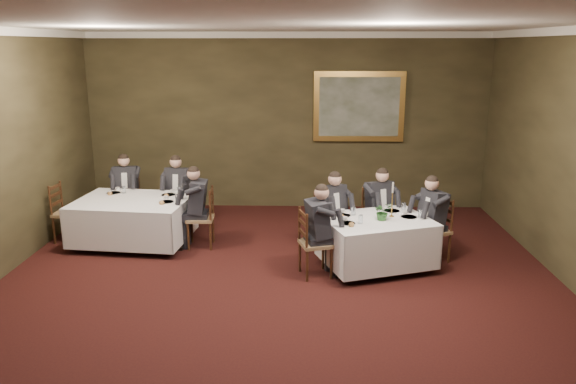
{
  "coord_description": "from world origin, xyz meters",
  "views": [
    {
      "loc": [
        0.32,
        -6.24,
        3.25
      ],
      "look_at": [
        0.11,
        1.76,
        1.15
      ],
      "focal_mm": 35.0,
      "sensor_mm": 36.0,
      "label": 1
    }
  ],
  "objects_px": {
    "diner_main_endright": "(433,229)",
    "diner_sec_backright": "(179,200)",
    "diner_main_endleft": "(316,242)",
    "chair_sec_endleft": "(69,224)",
    "chair_main_backright": "(377,231)",
    "chair_main_backleft": "(330,236)",
    "chair_sec_endright": "(202,230)",
    "table_main": "(376,239)",
    "table_second": "(133,218)",
    "centerpiece": "(383,211)",
    "chair_main_endleft": "(315,257)",
    "diner_main_backright": "(378,218)",
    "painting": "(359,107)",
    "candlestick": "(392,204)",
    "diner_sec_backleft": "(127,198)",
    "diner_main_backleft": "(331,222)",
    "chair_main_endright": "(433,243)",
    "chair_sec_backleft": "(128,210)",
    "diner_sec_endright": "(200,217)",
    "chair_sec_backright": "(180,212)"
  },
  "relations": [
    {
      "from": "painting",
      "to": "chair_main_endleft",
      "type": "bearing_deg",
      "value": -104.5
    },
    {
      "from": "chair_main_backright",
      "to": "diner_sec_backleft",
      "type": "height_order",
      "value": "diner_sec_backleft"
    },
    {
      "from": "diner_sec_backright",
      "to": "chair_main_backright",
      "type": "bearing_deg",
      "value": 173.83
    },
    {
      "from": "chair_main_endleft",
      "to": "painting",
      "type": "bearing_deg",
      "value": 149.23
    },
    {
      "from": "chair_main_backleft",
      "to": "diner_main_endright",
      "type": "distance_m",
      "value": 1.6
    },
    {
      "from": "diner_sec_backright",
      "to": "chair_sec_endright",
      "type": "relative_size",
      "value": 1.35
    },
    {
      "from": "table_main",
      "to": "diner_sec_backright",
      "type": "xyz_separation_m",
      "value": [
        -3.35,
        1.84,
        0.06
      ]
    },
    {
      "from": "chair_main_backleft",
      "to": "diner_main_backright",
      "type": "distance_m",
      "value": 0.86
    },
    {
      "from": "diner_main_endright",
      "to": "candlestick",
      "type": "bearing_deg",
      "value": 80.81
    },
    {
      "from": "diner_main_backleft",
      "to": "chair_main_endleft",
      "type": "bearing_deg",
      "value": 41.66
    },
    {
      "from": "table_main",
      "to": "chair_sec_endleft",
      "type": "bearing_deg",
      "value": 168.04
    },
    {
      "from": "diner_main_backright",
      "to": "diner_sec_backright",
      "type": "height_order",
      "value": "same"
    },
    {
      "from": "diner_main_backleft",
      "to": "centerpiece",
      "type": "distance_m",
      "value": 1.04
    },
    {
      "from": "diner_main_endleft",
      "to": "painting",
      "type": "height_order",
      "value": "painting"
    },
    {
      "from": "diner_main_backleft",
      "to": "chair_sec_endleft",
      "type": "xyz_separation_m",
      "value": [
        -4.45,
        0.48,
        -0.23
      ]
    },
    {
      "from": "diner_main_endright",
      "to": "chair_sec_backleft",
      "type": "relative_size",
      "value": 1.35
    },
    {
      "from": "diner_sec_backright",
      "to": "diner_main_backleft",
      "type": "bearing_deg",
      "value": 164.6
    },
    {
      "from": "diner_main_endleft",
      "to": "chair_sec_endright",
      "type": "distance_m",
      "value": 2.21
    },
    {
      "from": "table_main",
      "to": "diner_sec_backleft",
      "type": "bearing_deg",
      "value": 155.84
    },
    {
      "from": "table_main",
      "to": "diner_sec_endright",
      "type": "height_order",
      "value": "diner_sec_endright"
    },
    {
      "from": "chair_main_backright",
      "to": "painting",
      "type": "relative_size",
      "value": 0.56
    },
    {
      "from": "chair_main_endleft",
      "to": "chair_sec_endleft",
      "type": "bearing_deg",
      "value": -124.78
    },
    {
      "from": "chair_sec_backleft",
      "to": "diner_sec_backleft",
      "type": "xyz_separation_m",
      "value": [
        0.0,
        -0.01,
        0.23
      ]
    },
    {
      "from": "chair_main_backleft",
      "to": "chair_sec_endleft",
      "type": "bearing_deg",
      "value": -37.66
    },
    {
      "from": "chair_main_endright",
      "to": "diner_main_endright",
      "type": "relative_size",
      "value": 0.74
    },
    {
      "from": "diner_main_endright",
      "to": "diner_sec_backright",
      "type": "relative_size",
      "value": 1.0
    },
    {
      "from": "table_main",
      "to": "chair_main_backright",
      "type": "height_order",
      "value": "chair_main_backright"
    },
    {
      "from": "table_second",
      "to": "candlestick",
      "type": "xyz_separation_m",
      "value": [
        4.17,
        -0.83,
        0.51
      ]
    },
    {
      "from": "table_second",
      "to": "diner_sec_backleft",
      "type": "height_order",
      "value": "diner_sec_backleft"
    },
    {
      "from": "chair_main_backleft",
      "to": "painting",
      "type": "distance_m",
      "value": 3.25
    },
    {
      "from": "diner_main_endright",
      "to": "candlestick",
      "type": "xyz_separation_m",
      "value": [
        -0.68,
        -0.18,
        0.45
      ]
    },
    {
      "from": "chair_main_endright",
      "to": "diner_sec_backright",
      "type": "relative_size",
      "value": 0.74
    },
    {
      "from": "diner_main_backright",
      "to": "diner_main_endright",
      "type": "xyz_separation_m",
      "value": [
        0.77,
        -0.56,
        0.0
      ]
    },
    {
      "from": "diner_sec_backright",
      "to": "centerpiece",
      "type": "distance_m",
      "value": 3.93
    },
    {
      "from": "diner_main_endright",
      "to": "chair_sec_endleft",
      "type": "distance_m",
      "value": 6.06
    },
    {
      "from": "table_main",
      "to": "candlestick",
      "type": "bearing_deg",
      "value": 29.67
    },
    {
      "from": "table_second",
      "to": "chair_sec_backleft",
      "type": "height_order",
      "value": "chair_sec_backleft"
    },
    {
      "from": "table_main",
      "to": "candlestick",
      "type": "relative_size",
      "value": 3.43
    },
    {
      "from": "table_main",
      "to": "table_second",
      "type": "xyz_separation_m",
      "value": [
        -3.93,
        0.96,
        0.0
      ]
    },
    {
      "from": "diner_sec_backleft",
      "to": "chair_main_endright",
      "type": "bearing_deg",
      "value": 155.74
    },
    {
      "from": "diner_main_endleft",
      "to": "chair_sec_backright",
      "type": "xyz_separation_m",
      "value": [
        -2.44,
        2.17,
        -0.23
      ]
    },
    {
      "from": "chair_main_endright",
      "to": "candlestick",
      "type": "xyz_separation_m",
      "value": [
        -0.69,
        -0.19,
        0.68
      ]
    },
    {
      "from": "diner_main_endleft",
      "to": "chair_sec_endleft",
      "type": "bearing_deg",
      "value": -124.7
    },
    {
      "from": "chair_main_endleft",
      "to": "centerpiece",
      "type": "distance_m",
      "value": 1.2
    },
    {
      "from": "table_second",
      "to": "diner_main_endright",
      "type": "xyz_separation_m",
      "value": [
        4.84,
        -0.65,
        0.06
      ]
    },
    {
      "from": "diner_main_endleft",
      "to": "table_main",
      "type": "bearing_deg",
      "value": 92.84
    },
    {
      "from": "chair_main_endleft",
      "to": "diner_main_endleft",
      "type": "xyz_separation_m",
      "value": [
        0.01,
        0.0,
        0.23
      ]
    },
    {
      "from": "chair_sec_endleft",
      "to": "chair_main_backleft",
      "type": "bearing_deg",
      "value": 87.79
    },
    {
      "from": "diner_sec_backright",
      "to": "chair_sec_endleft",
      "type": "height_order",
      "value": "diner_sec_backright"
    },
    {
      "from": "table_main",
      "to": "chair_sec_endleft",
      "type": "xyz_separation_m",
      "value": [
        -5.1,
        1.08,
        -0.17
      ]
    }
  ]
}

